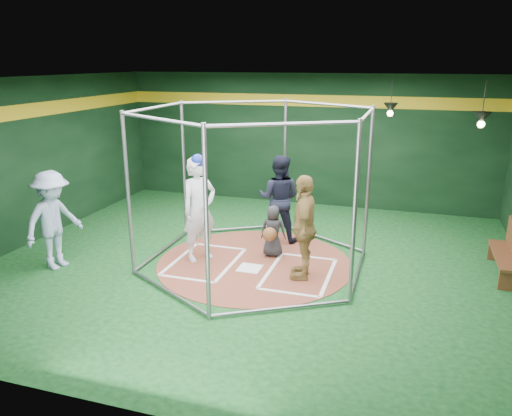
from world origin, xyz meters
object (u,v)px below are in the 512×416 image
(batter_figure, at_px, (199,208))
(visitor_leopard, at_px, (304,227))
(umpire, at_px, (279,198))
(dugout_bench, at_px, (510,251))

(batter_figure, distance_m, visitor_leopard, 2.14)
(umpire, height_order, dugout_bench, umpire)
(batter_figure, distance_m, umpire, 1.93)
(umpire, bearing_deg, dugout_bench, 171.89)
(batter_figure, distance_m, dugout_bench, 5.83)
(visitor_leopard, relative_size, umpire, 1.01)
(visitor_leopard, height_order, dugout_bench, visitor_leopard)
(batter_figure, height_order, dugout_bench, batter_figure)
(batter_figure, relative_size, visitor_leopard, 1.11)
(umpire, xyz_separation_m, dugout_bench, (4.51, -0.53, -0.48))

